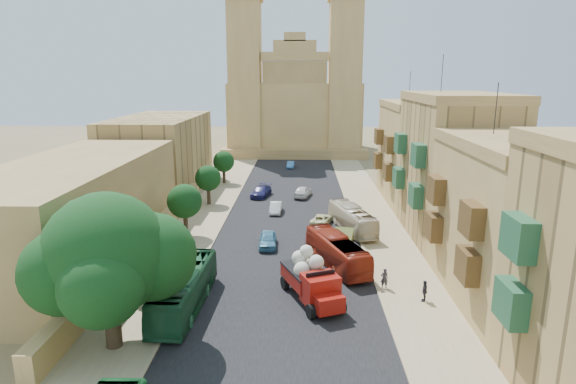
# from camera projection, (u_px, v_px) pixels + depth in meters

# --- Properties ---
(road_surface) EXTENTS (14.00, 140.00, 0.01)m
(road_surface) POSITION_uv_depth(u_px,v_px,m) (289.00, 219.00, 53.03)
(road_surface) COLOR black
(road_surface) RESTS_ON ground
(sidewalk_east) EXTENTS (5.00, 140.00, 0.01)m
(sidewalk_east) POSITION_uv_depth(u_px,v_px,m) (375.00, 219.00, 52.78)
(sidewalk_east) COLOR #9C8A66
(sidewalk_east) RESTS_ON ground
(sidewalk_west) EXTENTS (5.00, 140.00, 0.01)m
(sidewalk_west) POSITION_uv_depth(u_px,v_px,m) (203.00, 218.00, 53.28)
(sidewalk_west) COLOR #9C8A66
(sidewalk_west) RESTS_ON ground
(kerb_east) EXTENTS (0.25, 140.00, 0.12)m
(kerb_east) POSITION_uv_depth(u_px,v_px,m) (353.00, 219.00, 52.83)
(kerb_east) COLOR #9C8A66
(kerb_east) RESTS_ON ground
(kerb_west) EXTENTS (0.25, 140.00, 0.12)m
(kerb_west) POSITION_uv_depth(u_px,v_px,m) (226.00, 218.00, 53.20)
(kerb_west) COLOR #9C8A66
(kerb_west) RESTS_ON ground
(townhouse_b) EXTENTS (9.00, 14.00, 14.90)m
(townhouse_b) POSITION_uv_depth(u_px,v_px,m) (515.00, 221.00, 32.82)
(townhouse_b) COLOR #A7854B
(townhouse_b) RESTS_ON ground
(townhouse_c) EXTENTS (9.00, 14.00, 17.40)m
(townhouse_c) POSITION_uv_depth(u_px,v_px,m) (454.00, 166.00, 46.13)
(townhouse_c) COLOR tan
(townhouse_c) RESTS_ON ground
(townhouse_d) EXTENTS (9.00, 14.00, 15.90)m
(townhouse_d) POSITION_uv_depth(u_px,v_px,m) (419.00, 152.00, 59.91)
(townhouse_d) COLOR #A7854B
(townhouse_d) RESTS_ON ground
(west_wall) EXTENTS (1.00, 40.00, 1.80)m
(west_wall) POSITION_uv_depth(u_px,v_px,m) (148.00, 240.00, 43.44)
(west_wall) COLOR #A7854B
(west_wall) RESTS_ON ground
(west_building_low) EXTENTS (10.00, 28.00, 8.40)m
(west_building_low) POSITION_uv_depth(u_px,v_px,m) (74.00, 210.00, 40.87)
(west_building_low) COLOR olive
(west_building_low) RESTS_ON ground
(west_building_mid) EXTENTS (10.00, 22.00, 10.00)m
(west_building_mid) POSITION_uv_depth(u_px,v_px,m) (161.00, 153.00, 65.94)
(west_building_mid) COLOR tan
(west_building_mid) RESTS_ON ground
(church) EXTENTS (28.00, 22.50, 36.30)m
(church) POSITION_uv_depth(u_px,v_px,m) (295.00, 105.00, 98.05)
(church) COLOR #A7854B
(church) RESTS_ON ground
(ficus_tree) EXTENTS (9.18, 8.45, 9.18)m
(ficus_tree) POSITION_uv_depth(u_px,v_px,m) (108.00, 258.00, 26.75)
(ficus_tree) COLOR #322619
(ficus_tree) RESTS_ON ground
(street_tree_a) EXTENTS (3.49, 3.49, 5.37)m
(street_tree_a) POSITION_uv_depth(u_px,v_px,m) (145.00, 241.00, 34.96)
(street_tree_a) COLOR #322619
(street_tree_a) RESTS_ON ground
(street_tree_b) EXTENTS (3.37, 3.37, 5.18)m
(street_tree_b) POSITION_uv_depth(u_px,v_px,m) (185.00, 201.00, 46.65)
(street_tree_b) COLOR #322619
(street_tree_b) RESTS_ON ground
(street_tree_c) EXTENTS (3.14, 3.14, 4.83)m
(street_tree_c) POSITION_uv_depth(u_px,v_px,m) (208.00, 178.00, 58.37)
(street_tree_c) COLOR #322619
(street_tree_c) RESTS_ON ground
(street_tree_d) EXTENTS (3.09, 3.09, 4.75)m
(street_tree_d) POSITION_uv_depth(u_px,v_px,m) (224.00, 162.00, 70.05)
(street_tree_d) COLOR #322619
(street_tree_d) RESTS_ON ground
(red_truck) EXTENTS (4.60, 6.78, 3.75)m
(red_truck) POSITION_uv_depth(u_px,v_px,m) (312.00, 278.00, 33.35)
(red_truck) COLOR maroon
(red_truck) RESTS_ON ground
(olive_pickup) EXTENTS (2.38, 4.21, 1.64)m
(olive_pickup) POSITION_uv_depth(u_px,v_px,m) (343.00, 243.00, 42.99)
(olive_pickup) COLOR #424B1C
(olive_pickup) RESTS_ON ground
(bus_green_north) EXTENTS (2.68, 10.02, 2.77)m
(bus_green_north) POSITION_uv_depth(u_px,v_px,m) (184.00, 289.00, 32.30)
(bus_green_north) COLOR #1C522F
(bus_green_north) RESTS_ON ground
(bus_red_east) EXTENTS (5.09, 9.25, 2.53)m
(bus_red_east) POSITION_uv_depth(u_px,v_px,m) (337.00, 251.00, 39.63)
(bus_red_east) COLOR #9C2815
(bus_red_east) RESTS_ON ground
(bus_cream_east) EXTENTS (4.39, 9.15, 2.48)m
(bus_cream_east) POSITION_uv_depth(u_px,v_px,m) (352.00, 219.00, 48.72)
(bus_cream_east) COLOR beige
(bus_cream_east) RESTS_ON ground
(car_blue_a) EXTENTS (1.72, 4.00, 1.35)m
(car_blue_a) POSITION_uv_depth(u_px,v_px,m) (268.00, 240.00, 44.20)
(car_blue_a) COLOR teal
(car_blue_a) RESTS_ON ground
(car_white_a) EXTENTS (1.34, 3.63, 1.19)m
(car_white_a) POSITION_uv_depth(u_px,v_px,m) (276.00, 208.00, 55.28)
(car_white_a) COLOR white
(car_white_a) RESTS_ON ground
(car_cream) EXTENTS (2.79, 4.20, 1.07)m
(car_cream) POSITION_uv_depth(u_px,v_px,m) (322.00, 219.00, 51.04)
(car_cream) COLOR beige
(car_cream) RESTS_ON ground
(car_dkblue) EXTENTS (2.88, 4.95, 1.35)m
(car_dkblue) POSITION_uv_depth(u_px,v_px,m) (261.00, 192.00, 62.67)
(car_dkblue) COLOR #1A1B4D
(car_dkblue) RESTS_ON ground
(car_white_b) EXTENTS (2.67, 4.54, 1.45)m
(car_white_b) POSITION_uv_depth(u_px,v_px,m) (303.00, 191.00, 62.47)
(car_white_b) COLOR silver
(car_white_b) RESTS_ON ground
(car_blue_b) EXTENTS (1.30, 3.35, 1.09)m
(car_blue_b) POSITION_uv_depth(u_px,v_px,m) (291.00, 165.00, 82.46)
(car_blue_b) COLOR #3F86C7
(car_blue_b) RESTS_ON ground
(pedestrian_a) EXTENTS (0.60, 0.44, 1.54)m
(pedestrian_a) POSITION_uv_depth(u_px,v_px,m) (384.00, 278.00, 35.49)
(pedestrian_a) COLOR #2A282E
(pedestrian_a) RESTS_ON ground
(pedestrian_c) EXTENTS (0.69, 0.98, 1.55)m
(pedestrian_c) POSITION_uv_depth(u_px,v_px,m) (425.00, 291.00, 33.40)
(pedestrian_c) COLOR #29272F
(pedestrian_c) RESTS_ON ground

